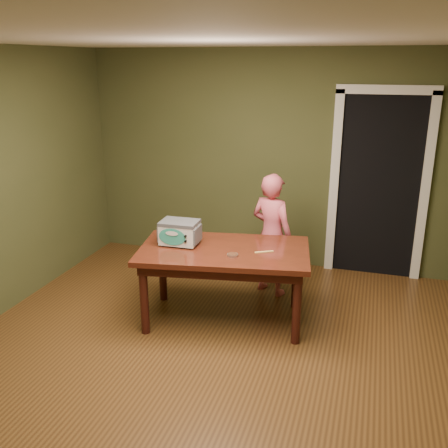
{
  "coord_description": "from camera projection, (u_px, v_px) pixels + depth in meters",
  "views": [
    {
      "loc": [
        1.23,
        -3.36,
        2.45
      ],
      "look_at": [
        -0.1,
        1.0,
        0.95
      ],
      "focal_mm": 40.0,
      "sensor_mm": 36.0,
      "label": 1
    }
  ],
  "objects": [
    {
      "name": "baking_pan",
      "position": [
        233.0,
        255.0,
        4.54
      ],
      "size": [
        0.1,
        0.1,
        0.02
      ],
      "color": "silver",
      "rests_on": "dining_table"
    },
    {
      "name": "child",
      "position": [
        272.0,
        235.0,
        5.36
      ],
      "size": [
        0.57,
        0.48,
        1.34
      ],
      "primitive_type": "imported",
      "rotation": [
        0.0,
        0.0,
        2.76
      ],
      "color": "#D55767",
      "rests_on": "floor"
    },
    {
      "name": "doorway",
      "position": [
        379.0,
        182.0,
        6.0
      ],
      "size": [
        1.1,
        0.66,
        2.25
      ],
      "color": "black",
      "rests_on": "ground"
    },
    {
      "name": "dining_table",
      "position": [
        224.0,
        258.0,
        4.76
      ],
      "size": [
        1.73,
        1.15,
        0.75
      ],
      "rotation": [
        0.0,
        0.0,
        0.17
      ],
      "color": "#3E180E",
      "rests_on": "floor"
    },
    {
      "name": "spatula",
      "position": [
        264.0,
        252.0,
        4.64
      ],
      "size": [
        0.17,
        0.11,
        0.01
      ],
      "primitive_type": "cube",
      "rotation": [
        0.0,
        0.0,
        0.52
      ],
      "color": "#E0B561",
      "rests_on": "dining_table"
    },
    {
      "name": "room_shell",
      "position": [
        198.0,
        168.0,
        3.63
      ],
      "size": [
        4.52,
        5.02,
        2.61
      ],
      "color": "#464927",
      "rests_on": "ground"
    },
    {
      "name": "floor",
      "position": [
        201.0,
        369.0,
        4.16
      ],
      "size": [
        5.0,
        5.0,
        0.0
      ],
      "primitive_type": "plane",
      "color": "brown",
      "rests_on": "ground"
    },
    {
      "name": "toy_oven",
      "position": [
        180.0,
        232.0,
        4.81
      ],
      "size": [
        0.39,
        0.27,
        0.24
      ],
      "rotation": [
        0.0,
        0.0,
        0.03
      ],
      "color": "#4C4F54",
      "rests_on": "dining_table"
    }
  ]
}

